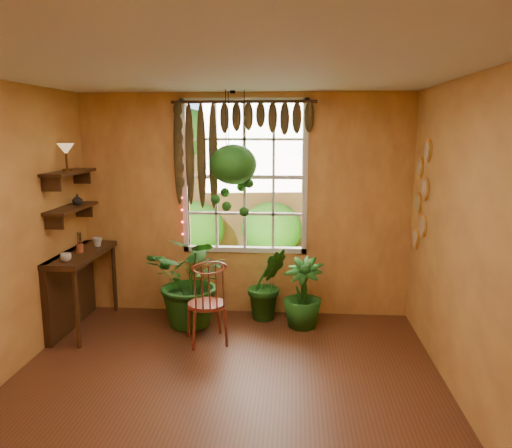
{
  "coord_description": "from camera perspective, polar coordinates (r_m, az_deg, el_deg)",
  "views": [
    {
      "loc": [
        0.61,
        -3.72,
        2.27
      ],
      "look_at": [
        0.23,
        1.15,
        1.34
      ],
      "focal_mm": 35.0,
      "sensor_mm": 36.0,
      "label": 1
    }
  ],
  "objects": [
    {
      "name": "brush_jar",
      "position": [
        5.95,
        -19.52,
        -2.0
      ],
      "size": [
        0.08,
        0.08,
        0.29
      ],
      "color": "#984A2C",
      "rests_on": "counter_ledge"
    },
    {
      "name": "shelf_vase",
      "position": [
        6.05,
        -19.75,
        2.65
      ],
      "size": [
        0.12,
        0.12,
        0.12
      ],
      "primitive_type": "imported",
      "rotation": [
        0.0,
        0.0,
        -0.04
      ],
      "color": "#B2AD99",
      "rests_on": "shelf_lower"
    },
    {
      "name": "tiffany_lamp",
      "position": [
        5.8,
        -20.9,
        7.82
      ],
      "size": [
        0.18,
        0.18,
        0.3
      ],
      "color": "#583619",
      "rests_on": "shelf_upper"
    },
    {
      "name": "windsor_chair",
      "position": [
        5.44,
        -5.58,
        -10.32
      ],
      "size": [
        0.52,
        0.53,
        1.08
      ],
      "rotation": [
        0.0,
        0.0,
        0.37
      ],
      "color": "maroon",
      "rests_on": "floor"
    },
    {
      "name": "cup_a",
      "position": [
        5.61,
        -20.91,
        -3.59
      ],
      "size": [
        0.14,
        0.14,
        0.09
      ],
      "primitive_type": "imported",
      "rotation": [
        0.0,
        0.0,
        -0.34
      ],
      "color": "silver",
      "rests_on": "counter_ledge"
    },
    {
      "name": "wall_right",
      "position": [
        4.08,
        24.35,
        -3.21
      ],
      "size": [
        0.0,
        4.5,
        4.5
      ],
      "primitive_type": "plane",
      "rotation": [
        1.57,
        0.0,
        -1.57
      ],
      "color": "#E4A74E",
      "rests_on": "floor"
    },
    {
      "name": "wall_back",
      "position": [
        6.07,
        -1.32,
        2.08
      ],
      "size": [
        4.0,
        0.0,
        4.0
      ],
      "primitive_type": "plane",
      "rotation": [
        1.57,
        0.0,
        0.0
      ],
      "color": "#E4A74E",
      "rests_on": "floor"
    },
    {
      "name": "hanging_basket",
      "position": [
        5.81,
        -2.61,
        6.44
      ],
      "size": [
        0.54,
        0.54,
        1.44
      ],
      "color": "black",
      "rests_on": "ceiling"
    },
    {
      "name": "potted_plant_left",
      "position": [
        5.84,
        -7.18,
        -6.38
      ],
      "size": [
        1.21,
        1.12,
        1.11
      ],
      "primitive_type": "imported",
      "rotation": [
        0.0,
        0.0,
        -0.3
      ],
      "color": "#1A4512",
      "rests_on": "floor"
    },
    {
      "name": "string_lights",
      "position": [
        6.09,
        -8.57,
        5.78
      ],
      "size": [
        0.03,
        0.03,
        1.54
      ],
      "primitive_type": null,
      "color": "#FF2633",
      "rests_on": "window"
    },
    {
      "name": "ceiling",
      "position": [
        3.79,
        -5.01,
        17.29
      ],
      "size": [
        4.5,
        4.5,
        0.0
      ],
      "primitive_type": "plane",
      "rotation": [
        3.14,
        0.0,
        0.0
      ],
      "color": "silver",
      "rests_on": "wall_back"
    },
    {
      "name": "floor",
      "position": [
        4.4,
        -4.4,
        -20.29
      ],
      "size": [
        4.5,
        4.5,
        0.0
      ],
      "primitive_type": "plane",
      "color": "#532D17",
      "rests_on": "ground"
    },
    {
      "name": "valance_vine",
      "position": [
        5.92,
        -2.28,
        10.86
      ],
      "size": [
        1.7,
        0.12,
        1.1
      ],
      "color": "#3A220F",
      "rests_on": "window"
    },
    {
      "name": "shelf_lower",
      "position": [
        5.94,
        -20.32,
        1.7
      ],
      "size": [
        0.25,
        0.9,
        0.04
      ],
      "primitive_type": "cube",
      "color": "#3A220F",
      "rests_on": "wall_left"
    },
    {
      "name": "counter_ledge",
      "position": [
        6.13,
        -20.1,
        -6.15
      ],
      "size": [
        0.4,
        1.2,
        0.9
      ],
      "color": "#3A220F",
      "rests_on": "floor"
    },
    {
      "name": "potted_plant_right",
      "position": [
        5.83,
        5.36,
        -7.87
      ],
      "size": [
        0.59,
        0.59,
        0.82
      ],
      "primitive_type": "imported",
      "rotation": [
        0.0,
        0.0,
        -0.35
      ],
      "color": "#1A4512",
      "rests_on": "floor"
    },
    {
      "name": "window",
      "position": [
        6.06,
        -1.31,
        5.4
      ],
      "size": [
        1.52,
        0.1,
        1.86
      ],
      "color": "silver",
      "rests_on": "wall_back"
    },
    {
      "name": "cup_b",
      "position": [
        6.21,
        -17.67,
        -1.96
      ],
      "size": [
        0.12,
        0.12,
        0.11
      ],
      "primitive_type": "imported",
      "rotation": [
        0.0,
        0.0,
        -0.04
      ],
      "color": "beige",
      "rests_on": "counter_ledge"
    },
    {
      "name": "backyard",
      "position": [
        10.65,
        2.49,
        5.46
      ],
      "size": [
        14.0,
        10.0,
        12.0
      ],
      "color": "#31601B",
      "rests_on": "ground"
    },
    {
      "name": "shelf_upper",
      "position": [
        5.89,
        -20.57,
        5.54
      ],
      "size": [
        0.25,
        0.9,
        0.04
      ],
      "primitive_type": "cube",
      "color": "#3A220F",
      "rests_on": "wall_left"
    },
    {
      "name": "wall_plates",
      "position": [
        5.72,
        18.34,
        3.03
      ],
      "size": [
        0.04,
        0.32,
        1.1
      ],
      "primitive_type": null,
      "color": "#F6EBC9",
      "rests_on": "wall_right"
    },
    {
      "name": "potted_plant_mid",
      "position": [
        6.05,
        1.31,
        -6.84
      ],
      "size": [
        0.59,
        0.54,
        0.88
      ],
      "primitive_type": "imported",
      "rotation": [
        0.0,
        0.0,
        0.4
      ],
      "color": "#1A4512",
      "rests_on": "floor"
    }
  ]
}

